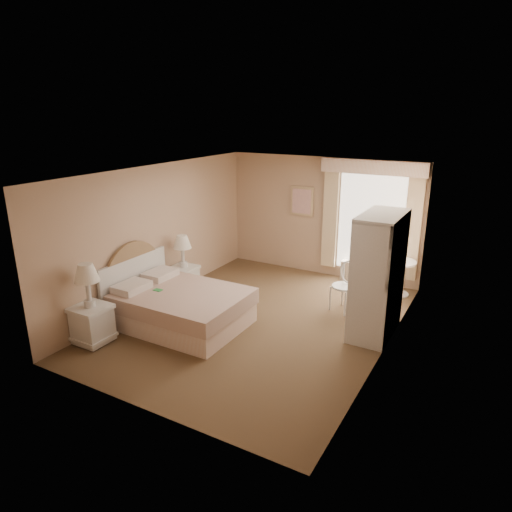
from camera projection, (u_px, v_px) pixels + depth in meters
The scene contains 9 objects.
room at pixel (259, 251), 7.33m from camera, with size 4.21×5.51×2.51m.
window at pixel (370, 219), 9.02m from camera, with size 2.05×0.22×2.51m.
framed_art at pixel (302, 201), 9.70m from camera, with size 0.52×0.04×0.62m.
bed at pixel (178, 305), 7.53m from camera, with size 2.07×1.56×1.38m.
nightstand_near at pixel (91, 314), 6.86m from camera, with size 0.52×0.52×1.26m.
nightstand_far at pixel (184, 272), 8.74m from camera, with size 0.48×0.48×1.15m.
round_table at pixel (398, 272), 8.69m from camera, with size 0.65×0.65×0.68m.
cafe_chair at pixel (347, 282), 8.00m from camera, with size 0.56×0.56×0.91m.
armoire at pixel (378, 285), 7.09m from camera, with size 0.59×1.17×1.95m.
Camera 1 is at (3.40, -6.13, 3.42)m, focal length 32.00 mm.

